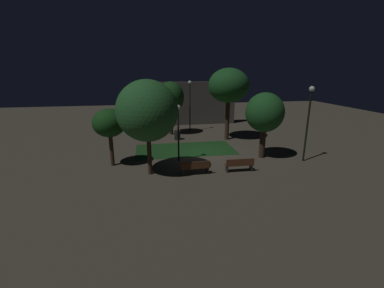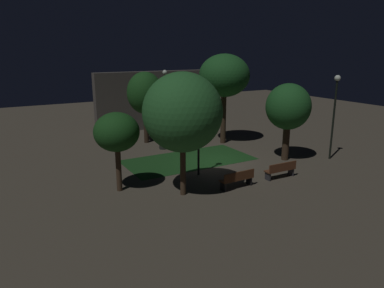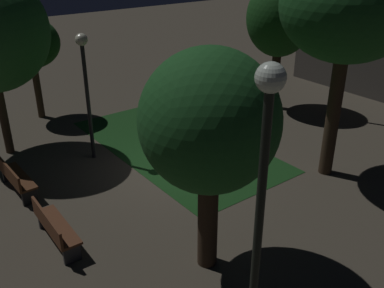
{
  "view_description": "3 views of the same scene",
  "coord_description": "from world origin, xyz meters",
  "px_view_note": "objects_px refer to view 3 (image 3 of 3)",
  "views": [
    {
      "loc": [
        -4.18,
        -18.64,
        6.18
      ],
      "look_at": [
        -0.96,
        -0.55,
        0.91
      ],
      "focal_mm": 24.29,
      "sensor_mm": 36.0,
      "label": 1
    },
    {
      "loc": [
        -11.5,
        -17.38,
        6.56
      ],
      "look_at": [
        -1.35,
        0.47,
        1.18
      ],
      "focal_mm": 33.5,
      "sensor_mm": 36.0,
      "label": 2
    },
    {
      "loc": [
        9.71,
        -6.54,
        6.37
      ],
      "look_at": [
        0.61,
        0.38,
        0.94
      ],
      "focal_mm": 40.69,
      "sensor_mm": 36.0,
      "label": 3
    }
  ],
  "objects_px": {
    "bench_front_right": "(54,227)",
    "tree_left_canopy": "(280,18)",
    "tree_right_canopy": "(210,123)",
    "lamp_post_plaza_east": "(261,196)",
    "lamp_post_path_center": "(340,28)",
    "lamp_post_plaza_west": "(85,75)",
    "tree_back_right": "(349,6)",
    "trash_bin": "(239,111)",
    "bench_back_row": "(15,177)",
    "tree_tall_center": "(30,44)"
  },
  "relations": [
    {
      "from": "bench_front_right",
      "to": "trash_bin",
      "type": "relative_size",
      "value": 2.12
    },
    {
      "from": "bench_front_right",
      "to": "tree_left_canopy",
      "type": "xyz_separation_m",
      "value": [
        -3.21,
        10.58,
        3.11
      ]
    },
    {
      "from": "tree_tall_center",
      "to": "tree_back_right",
      "type": "height_order",
      "value": "tree_back_right"
    },
    {
      "from": "tree_back_right",
      "to": "trash_bin",
      "type": "distance_m",
      "value": 6.31
    },
    {
      "from": "lamp_post_path_center",
      "to": "lamp_post_plaza_west",
      "type": "bearing_deg",
      "value": -104.56
    },
    {
      "from": "tree_left_canopy",
      "to": "tree_right_canopy",
      "type": "height_order",
      "value": "tree_left_canopy"
    },
    {
      "from": "tree_left_canopy",
      "to": "lamp_post_plaza_west",
      "type": "height_order",
      "value": "tree_left_canopy"
    },
    {
      "from": "bench_back_row",
      "to": "bench_front_right",
      "type": "bearing_deg",
      "value": -0.0
    },
    {
      "from": "tree_right_canopy",
      "to": "lamp_post_path_center",
      "type": "relative_size",
      "value": 0.91
    },
    {
      "from": "lamp_post_path_center",
      "to": "trash_bin",
      "type": "bearing_deg",
      "value": -118.51
    },
    {
      "from": "tree_left_canopy",
      "to": "lamp_post_plaza_west",
      "type": "bearing_deg",
      "value": -92.03
    },
    {
      "from": "bench_back_row",
      "to": "lamp_post_plaza_east",
      "type": "relative_size",
      "value": 0.35
    },
    {
      "from": "bench_back_row",
      "to": "tree_right_canopy",
      "type": "bearing_deg",
      "value": 23.71
    },
    {
      "from": "tree_back_right",
      "to": "tree_right_canopy",
      "type": "distance_m",
      "value": 5.66
    },
    {
      "from": "lamp_post_plaza_east",
      "to": "trash_bin",
      "type": "xyz_separation_m",
      "value": [
        -8.02,
        7.26,
        -3.01
      ]
    },
    {
      "from": "tree_tall_center",
      "to": "lamp_post_plaza_west",
      "type": "xyz_separation_m",
      "value": [
        4.47,
        0.08,
        -0.14
      ]
    },
    {
      "from": "tree_left_canopy",
      "to": "lamp_post_path_center",
      "type": "distance_m",
      "value": 2.25
    },
    {
      "from": "bench_back_row",
      "to": "tree_tall_center",
      "type": "distance_m",
      "value": 6.21
    },
    {
      "from": "bench_back_row",
      "to": "tree_back_right",
      "type": "bearing_deg",
      "value": 60.19
    },
    {
      "from": "bench_front_right",
      "to": "tree_right_canopy",
      "type": "xyz_separation_m",
      "value": [
        2.57,
        2.37,
        2.78
      ]
    },
    {
      "from": "lamp_post_plaza_east",
      "to": "lamp_post_plaza_west",
      "type": "relative_size",
      "value": 1.31
    },
    {
      "from": "lamp_post_plaza_west",
      "to": "tree_left_canopy",
      "type": "bearing_deg",
      "value": 87.97
    },
    {
      "from": "bench_back_row",
      "to": "tree_right_canopy",
      "type": "xyz_separation_m",
      "value": [
        5.4,
        2.37,
        2.78
      ]
    },
    {
      "from": "bench_back_row",
      "to": "tree_tall_center",
      "type": "height_order",
      "value": "tree_tall_center"
    },
    {
      "from": "bench_back_row",
      "to": "lamp_post_plaza_east",
      "type": "xyz_separation_m",
      "value": [
        7.95,
        1.11,
        2.96
      ]
    },
    {
      "from": "trash_bin",
      "to": "bench_front_right",
      "type": "bearing_deg",
      "value": -70.93
    },
    {
      "from": "tree_back_right",
      "to": "trash_bin",
      "type": "relative_size",
      "value": 7.44
    },
    {
      "from": "bench_back_row",
      "to": "tree_back_right",
      "type": "height_order",
      "value": "tree_back_right"
    },
    {
      "from": "bench_front_right",
      "to": "tree_tall_center",
      "type": "height_order",
      "value": "tree_tall_center"
    },
    {
      "from": "tree_left_canopy",
      "to": "tree_back_right",
      "type": "relative_size",
      "value": 0.81
    },
    {
      "from": "tree_back_right",
      "to": "lamp_post_plaza_east",
      "type": "bearing_deg",
      "value": -61.91
    },
    {
      "from": "tree_tall_center",
      "to": "lamp_post_plaza_east",
      "type": "relative_size",
      "value": 0.74
    },
    {
      "from": "tree_right_canopy",
      "to": "bench_front_right",
      "type": "bearing_deg",
      "value": -137.32
    },
    {
      "from": "tree_right_canopy",
      "to": "lamp_post_path_center",
      "type": "xyz_separation_m",
      "value": [
        -3.76,
        9.16,
        0.17
      ]
    },
    {
      "from": "tree_right_canopy",
      "to": "lamp_post_plaza_east",
      "type": "distance_m",
      "value": 2.85
    },
    {
      "from": "tree_left_canopy",
      "to": "tree_right_canopy",
      "type": "distance_m",
      "value": 10.05
    },
    {
      "from": "tree_tall_center",
      "to": "trash_bin",
      "type": "xyz_separation_m",
      "value": [
        5.07,
        5.83,
        -2.44
      ]
    },
    {
      "from": "tree_left_canopy",
      "to": "lamp_post_path_center",
      "type": "bearing_deg",
      "value": 25.01
    },
    {
      "from": "lamp_post_path_center",
      "to": "bench_front_right",
      "type": "bearing_deg",
      "value": -84.13
    },
    {
      "from": "trash_bin",
      "to": "lamp_post_plaza_east",
      "type": "bearing_deg",
      "value": -42.16
    },
    {
      "from": "bench_back_row",
      "to": "bench_front_right",
      "type": "height_order",
      "value": "same"
    },
    {
      "from": "tree_left_canopy",
      "to": "trash_bin",
      "type": "bearing_deg",
      "value": -81.79
    },
    {
      "from": "trash_bin",
      "to": "tree_back_right",
      "type": "bearing_deg",
      "value": -8.27
    },
    {
      "from": "tree_tall_center",
      "to": "tree_back_right",
      "type": "relative_size",
      "value": 0.6
    },
    {
      "from": "tree_back_right",
      "to": "tree_right_canopy",
      "type": "relative_size",
      "value": 1.35
    },
    {
      "from": "tree_tall_center",
      "to": "lamp_post_path_center",
      "type": "relative_size",
      "value": 0.74
    },
    {
      "from": "lamp_post_plaza_east",
      "to": "trash_bin",
      "type": "height_order",
      "value": "lamp_post_plaza_east"
    },
    {
      "from": "lamp_post_plaza_east",
      "to": "lamp_post_plaza_west",
      "type": "bearing_deg",
      "value": 170.05
    },
    {
      "from": "lamp_post_plaza_east",
      "to": "trash_bin",
      "type": "distance_m",
      "value": 11.23
    },
    {
      "from": "tree_left_canopy",
      "to": "tree_right_canopy",
      "type": "xyz_separation_m",
      "value": [
        5.79,
        -8.21,
        -0.33
      ]
    }
  ]
}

